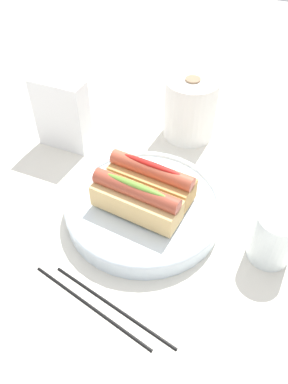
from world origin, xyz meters
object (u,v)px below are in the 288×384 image
(serving_bowl, at_px, (144,207))
(napkin_box, at_px, (62,114))
(paper_towel_roll, at_px, (190,108))
(chopstick_near, at_px, (113,305))
(chopstick_far, at_px, (90,306))
(water_glass, at_px, (273,238))
(hotdog_back, at_px, (151,179))
(hotdog_front, at_px, (136,199))

(serving_bowl, height_order, napkin_box, napkin_box)
(paper_towel_roll, xyz_separation_m, chopstick_near, (0.01, -0.44, -0.06))
(napkin_box, distance_m, chopstick_near, 0.41)
(napkin_box, relative_size, chopstick_far, 0.68)
(chopstick_near, bearing_deg, water_glass, 56.16)
(serving_bowl, bearing_deg, napkin_box, 149.68)
(serving_bowl, relative_size, paper_towel_roll, 2.04)
(serving_bowl, distance_m, paper_towel_roll, 0.26)
(water_glass, relative_size, napkin_box, 0.60)
(napkin_box, xyz_separation_m, chopstick_far, (0.22, -0.33, -0.07))
(water_glass, bearing_deg, hotdog_back, 170.54)
(hotdog_back, distance_m, water_glass, 0.22)
(serving_bowl, bearing_deg, chopstick_far, -92.95)
(napkin_box, bearing_deg, hotdog_back, -21.82)
(hotdog_back, xyz_separation_m, paper_towel_roll, (0.00, 0.23, -0.00))
(hotdog_back, bearing_deg, hotdog_front, -96.96)
(water_glass, xyz_separation_m, chopstick_near, (-0.20, -0.17, -0.04))
(hotdog_back, xyz_separation_m, water_glass, (0.21, -0.04, -0.02))
(hotdog_back, bearing_deg, chopstick_near, -85.45)
(hotdog_front, xyz_separation_m, napkin_box, (-0.22, 0.16, 0.01))
(hotdog_front, bearing_deg, chopstick_far, -92.29)
(hotdog_back, height_order, napkin_box, napkin_box)
(hotdog_front, distance_m, hotdog_back, 0.06)
(water_glass, bearing_deg, hotdog_front, -175.11)
(hotdog_front, bearing_deg, napkin_box, 144.43)
(chopstick_near, bearing_deg, hotdog_back, 109.40)
(water_glass, xyz_separation_m, napkin_box, (-0.45, 0.14, 0.03))
(serving_bowl, bearing_deg, chopstick_near, -83.73)
(napkin_box, height_order, chopstick_near, napkin_box)
(chopstick_near, bearing_deg, serving_bowl, 111.12)
(water_glass, distance_m, paper_towel_roll, 0.34)
(hotdog_back, height_order, chopstick_far, hotdog_back)
(hotdog_back, distance_m, chopstick_far, 0.23)
(serving_bowl, height_order, hotdog_front, hotdog_front)
(water_glass, height_order, chopstick_far, water_glass)
(hotdog_back, height_order, chopstick_near, hotdog_back)
(water_glass, bearing_deg, napkin_box, 162.37)
(hotdog_front, distance_m, napkin_box, 0.28)
(paper_towel_roll, bearing_deg, hotdog_front, -91.83)
(hotdog_front, xyz_separation_m, chopstick_near, (0.02, -0.15, -0.06))
(water_glass, bearing_deg, paper_towel_roll, 128.17)
(serving_bowl, bearing_deg, hotdog_back, 83.04)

